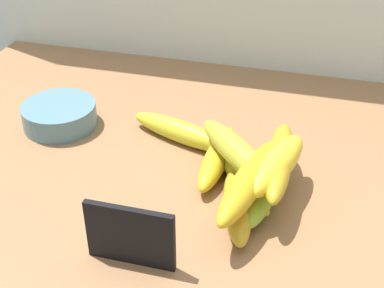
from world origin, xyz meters
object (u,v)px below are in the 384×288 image
banana_3 (238,172)px  banana_8 (249,181)px  chalkboard_sign (131,238)px  fruit_bowl (60,115)px  banana_2 (266,186)px  banana_6 (238,153)px  banana_0 (219,158)px  banana_4 (237,206)px  banana_5 (277,165)px  banana_1 (182,132)px  banana_7 (279,161)px

banana_3 → banana_8: bearing=-69.7°
chalkboard_sign → banana_8: bearing=45.4°
fruit_bowl → banana_2: same height
fruit_bowl → banana_6: (32.05, -8.28, 3.45)cm
banana_0 → banana_4: size_ratio=1.11×
banana_4 → banana_2: bearing=59.1°
banana_0 → fruit_bowl: bearing=170.0°
chalkboard_sign → fruit_bowl: size_ratio=0.89×
banana_0 → banana_5: (9.04, -5.35, 4.19)cm
banana_3 → banana_4: 7.72cm
chalkboard_sign → banana_8: 17.12cm
fruit_bowl → banana_0: bearing=-10.0°
banana_1 → banana_8: banana_8 is taller
banana_4 → banana_7: bearing=54.1°
banana_1 → fruit_bowl: bearing=-178.7°
banana_1 → banana_4: same height
chalkboard_sign → banana_0: 22.46cm
banana_3 → banana_8: banana_8 is taller
chalkboard_sign → banana_0: size_ratio=0.65×
banana_4 → banana_3: bearing=99.3°
banana_8 → banana_7: bearing=59.7°
fruit_bowl → banana_3: fruit_bowl is taller
fruit_bowl → banana_0: 29.14cm
fruit_bowl → banana_2: 37.85cm
banana_7 → banana_3: bearing=165.9°
banana_0 → banana_8: banana_8 is taller
chalkboard_sign → banana_1: (-1.37, 27.10, -2.07)cm
fruit_bowl → banana_7: (37.88, -9.05, 3.75)cm
banana_2 → fruit_bowl: bearing=164.5°
chalkboard_sign → banana_2: size_ratio=0.60×
banana_6 → banana_7: size_ratio=1.00×
banana_0 → banana_2: banana_2 is taller
banana_8 → banana_4: bearing=-150.0°
chalkboard_sign → banana_1: chalkboard_sign is taller
banana_0 → banana_1: 9.19cm
chalkboard_sign → banana_6: size_ratio=0.58×
banana_3 → banana_6: bearing=-99.3°
banana_0 → banana_5: 11.31cm
fruit_bowl → banana_3: size_ratio=0.61×
banana_0 → banana_6: size_ratio=0.90×
banana_6 → banana_3: bearing=80.7°
banana_1 → banana_4: 19.81cm
banana_4 → banana_8: size_ratio=0.79×
banana_8 → banana_2: bearing=68.0°
banana_0 → banana_6: (3.35, -3.24, 3.62)cm
banana_4 → banana_5: banana_5 is taller
banana_5 → banana_8: size_ratio=0.79×
fruit_bowl → banana_8: size_ratio=0.64×
banana_3 → banana_4: size_ratio=1.34×
banana_5 → banana_4: bearing=-131.8°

